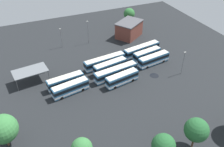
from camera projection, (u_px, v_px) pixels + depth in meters
ground_plane at (113, 74)px, 81.22m from camera, size 109.98×109.98×0.00m
bus_row0_slot0 at (142, 50)px, 90.73m from camera, size 15.13×5.06×3.62m
bus_row0_slot1 at (147, 55)px, 87.83m from camera, size 11.14×4.30×3.62m
bus_row0_slot2 at (154, 59)px, 85.17m from camera, size 12.16×4.27×3.62m
bus_row1_slot0 at (105, 62)px, 84.01m from camera, size 15.11×4.28×3.62m
bus_row1_slot1 at (110, 66)px, 81.55m from camera, size 12.16×4.53×3.62m
bus_row1_slot2 at (116, 72)px, 78.75m from camera, size 15.12×4.59×3.62m
bus_row1_slot3 at (122, 78)px, 76.04m from camera, size 11.26×4.42×3.62m
bus_row2_slot1 at (66, 81)px, 74.81m from camera, size 11.61×3.95×3.62m
bus_row2_slot2 at (70, 88)px, 72.11m from camera, size 11.45×4.50×3.62m
depot_building at (129, 29)px, 101.87m from camera, size 13.45×12.54×6.64m
maintenance_shelter at (30, 71)px, 75.64m from camera, size 11.01×7.07×4.19m
lamp_post_by_building at (88, 31)px, 95.96m from camera, size 0.56×0.28×9.48m
lamp_post_far_corner at (183, 62)px, 78.98m from camera, size 0.56×0.28×8.23m
lamp_post_near_entrance at (61, 37)px, 93.81m from camera, size 0.56×0.28×7.81m
tree_northwest at (196, 130)px, 54.11m from camera, size 5.54×5.54×8.38m
tree_east_edge at (129, 14)px, 112.58m from camera, size 5.13×5.13×7.14m
tree_south_edge at (3, 129)px, 54.47m from camera, size 6.77×6.77×8.89m
tree_northeast at (164, 145)px, 51.83m from camera, size 5.20×5.20×7.27m
puddle_back_corner at (62, 79)px, 78.88m from camera, size 3.61×3.61×0.01m
puddle_near_shelter at (99, 64)px, 85.99m from camera, size 1.71×1.71×0.01m
puddle_between_rows at (154, 76)px, 80.49m from camera, size 2.96×2.96×0.01m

